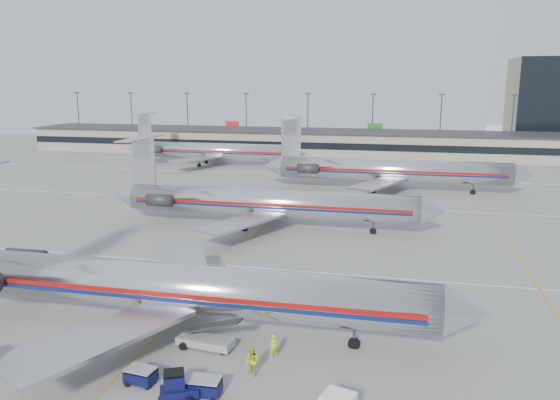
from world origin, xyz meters
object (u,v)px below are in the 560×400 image
(jet_foreground, at_px, (160,286))
(jet_second_row, at_px, (263,202))
(belt_loader, at_px, (207,339))
(tug_center, at_px, (177,387))

(jet_foreground, xyz_separation_m, jet_second_row, (0.27, 30.28, -0.14))
(jet_second_row, distance_m, belt_loader, 32.92)
(jet_second_row, height_order, belt_loader, jet_second_row)
(jet_foreground, relative_size, belt_loader, 9.41)
(jet_foreground, bearing_deg, belt_loader, -27.17)
(jet_foreground, height_order, jet_second_row, jet_foreground)
(jet_second_row, height_order, tug_center, jet_second_row)
(jet_foreground, height_order, tug_center, jet_foreground)
(jet_second_row, bearing_deg, belt_loader, -82.74)
(jet_second_row, bearing_deg, jet_foreground, -90.52)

